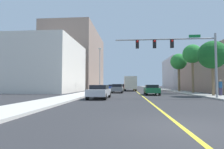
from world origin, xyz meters
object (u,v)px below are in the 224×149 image
delivery_truck (130,83)px  pedestrian (220,87)px  car_red (122,86)px  traffic_signal_mast (181,50)px  car_gray (118,88)px  street_lamp (100,67)px  palm_near (212,55)px  car_blue (113,87)px  car_silver (99,91)px  car_green (151,89)px  palm_mid (192,54)px  palm_far (179,62)px  car_black (122,87)px

delivery_truck → pedestrian: size_ratio=4.19×
car_red → traffic_signal_mast: bearing=-79.6°
car_gray → delivery_truck: 9.25m
traffic_signal_mast → street_lamp: size_ratio=1.23×
palm_near → car_blue: bearing=124.6°
car_blue → car_silver: car_blue is taller
car_green → pedestrian: (7.31, -3.05, 0.33)m
palm_near → palm_mid: bearing=89.1°
street_lamp → palm_far: 14.73m
car_blue → car_silver: (0.52, -22.49, 0.01)m
car_red → car_gray: size_ratio=0.98×
street_lamp → pedestrian: bearing=-36.5°
traffic_signal_mast → palm_near: palm_near is taller
traffic_signal_mast → palm_near: size_ratio=1.57×
traffic_signal_mast → car_blue: 24.02m
street_lamp → car_blue: street_lamp is taller
car_gray → car_silver: 12.39m
palm_far → car_green: 12.89m
car_blue → delivery_truck: bearing=161.2°
street_lamp → car_green: bearing=-45.7°
car_black → car_blue: bearing=-104.6°
palm_mid → car_green: (-6.57, -3.46, -5.18)m
car_blue → car_green: size_ratio=0.99×
car_black → car_gray: bearing=-89.4°
car_silver → pedestrian: 13.80m
car_green → delivery_truck: bearing=101.8°
car_gray → car_green: car_gray is taller
street_lamp → palm_near: bearing=-38.3°
street_lamp → pedestrian: size_ratio=4.45×
car_green → street_lamp: bearing=135.7°
car_black → car_blue: (-1.87, -6.54, -0.05)m
traffic_signal_mast → pedestrian: 7.37m
car_black → car_green: 22.58m
street_lamp → car_gray: size_ratio=1.77×
palm_far → palm_mid: bearing=-88.3°
street_lamp → car_red: size_ratio=1.82×
palm_near → car_blue: size_ratio=1.38×
car_gray → car_silver: bearing=-94.1°
car_green → delivery_truck: delivery_truck is taller
palm_mid → car_gray: (-11.37, 1.96, -5.15)m
traffic_signal_mast → car_gray: traffic_signal_mast is taller
palm_mid → car_red: palm_mid is taller
traffic_signal_mast → car_black: bearing=102.9°
palm_near → pedestrian: bearing=8.7°
delivery_truck → car_blue: bearing=160.4°
car_black → car_gray: (-0.21, -16.69, 0.00)m
palm_near → car_black: bearing=113.6°
palm_far → palm_near: bearing=-89.6°
car_blue → car_gray: bearing=97.8°
traffic_signal_mast → car_silver: bearing=-177.3°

